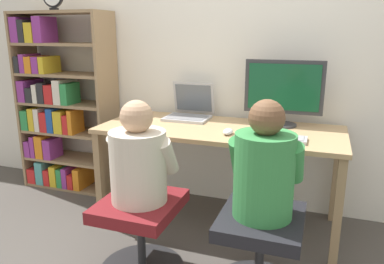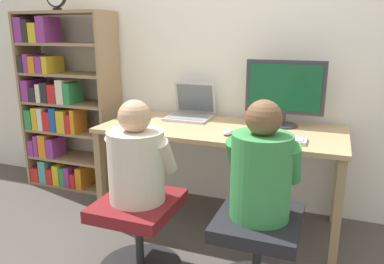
# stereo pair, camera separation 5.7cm
# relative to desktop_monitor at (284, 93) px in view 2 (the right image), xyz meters

# --- Properties ---
(ground_plane) EXTENTS (14.00, 14.00, 0.00)m
(ground_plane) POSITION_rel_desktop_monitor_xyz_m (-0.40, -0.56, -0.98)
(ground_plane) COLOR #4C4742
(wall_back) EXTENTS (10.00, 0.05, 2.60)m
(wall_back) POSITION_rel_desktop_monitor_xyz_m (-0.40, 0.22, 0.32)
(wall_back) COLOR white
(wall_back) RESTS_ON ground_plane
(desk) EXTENTS (1.70, 0.71, 0.73)m
(desk) POSITION_rel_desktop_monitor_xyz_m (-0.40, -0.20, -0.32)
(desk) COLOR tan
(desk) RESTS_ON ground_plane
(desktop_monitor) EXTENTS (0.55, 0.21, 0.47)m
(desktop_monitor) POSITION_rel_desktop_monitor_xyz_m (0.00, 0.00, 0.00)
(desktop_monitor) COLOR #333338
(desktop_monitor) RESTS_ON desk
(laptop) EXTENTS (0.34, 0.31, 0.27)m
(laptop) POSITION_rel_desktop_monitor_xyz_m (-0.71, 0.01, -0.19)
(laptop) COLOR #B7B7BC
(laptop) RESTS_ON desk
(keyboard) EXTENTS (0.44, 0.15, 0.03)m
(keyboard) POSITION_rel_desktop_monitor_xyz_m (-0.02, -0.39, -0.23)
(keyboard) COLOR #B2B2B7
(keyboard) RESTS_ON desk
(computer_mouse_by_keyboard) EXTENTS (0.06, 0.11, 0.04)m
(computer_mouse_by_keyboard) POSITION_rel_desktop_monitor_xyz_m (-0.30, -0.36, -0.22)
(computer_mouse_by_keyboard) COLOR silver
(computer_mouse_by_keyboard) RESTS_ON desk
(office_chair_left) EXTENTS (0.50, 0.50, 0.47)m
(office_chair_left) POSITION_rel_desktop_monitor_xyz_m (0.02, -0.90, -0.70)
(office_chair_left) COLOR #262628
(office_chair_left) RESTS_ON ground_plane
(office_chair_right) EXTENTS (0.50, 0.50, 0.47)m
(office_chair_right) POSITION_rel_desktop_monitor_xyz_m (-0.66, -0.95, -0.70)
(office_chair_right) COLOR #262628
(office_chair_right) RESTS_ON ground_plane
(person_at_monitor) EXTENTS (0.37, 0.31, 0.61)m
(person_at_monitor) POSITION_rel_desktop_monitor_xyz_m (0.02, -0.90, -0.25)
(person_at_monitor) COLOR #388C47
(person_at_monitor) RESTS_ON office_chair_left
(person_at_laptop) EXTENTS (0.38, 0.31, 0.57)m
(person_at_laptop) POSITION_rel_desktop_monitor_xyz_m (-0.66, -0.95, -0.27)
(person_at_laptop) COLOR beige
(person_at_laptop) RESTS_ON office_chair_right
(bookshelf) EXTENTS (0.87, 0.32, 1.56)m
(bookshelf) POSITION_rel_desktop_monitor_xyz_m (-1.96, -0.01, -0.24)
(bookshelf) COLOR #997A56
(bookshelf) RESTS_ON ground_plane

